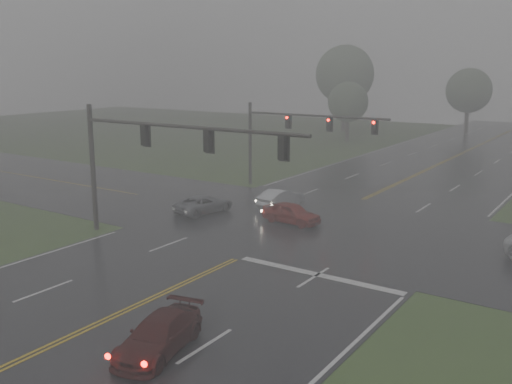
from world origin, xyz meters
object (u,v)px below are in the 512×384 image
Objects in this scene: car_grey at (204,213)px; signal_gantry_far at (289,130)px; sedan_maroon at (160,352)px; sedan_red at (291,223)px; signal_gantry_near at (148,148)px; sedan_silver at (281,207)px.

signal_gantry_far is (0.85, 9.68, 4.74)m from car_grey.
sedan_maroon is at bearing 134.62° from car_grey.
sedan_red is 6.27m from car_grey.
car_grey is at bearing 111.51° from sedan_maroon.
signal_gantry_near is at bearing 122.24° from sedan_maroon.
sedan_red is at bearing 137.91° from sedan_silver.
car_grey is 10.81m from signal_gantry_far.
sedan_red is 0.26× the size of signal_gantry_near.
signal_gantry_far is (-5.34, 8.69, 4.74)m from sedan_red.
car_grey is at bearing 104.17° from signal_gantry_near.
sedan_red is 10.35m from signal_gantry_near.
sedan_silver is 0.26× the size of signal_gantry_near.
sedan_maroon reaches higher than car_grey.
signal_gantry_far is (-2.57, 5.42, 4.74)m from sedan_silver.
sedan_silver is 12.28m from signal_gantry_near.
signal_gantry_far is at bearing 98.46° from sedan_maroon.
car_grey is 0.35× the size of signal_gantry_far.
car_grey is 8.69m from signal_gantry_near.
sedan_silver is 5.46m from car_grey.
sedan_silver reaches higher than car_grey.
sedan_maroon is 21.31m from sedan_silver.
signal_gantry_near reaches higher than sedan_silver.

